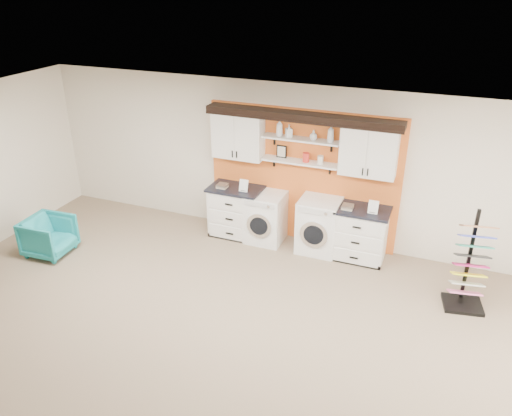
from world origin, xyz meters
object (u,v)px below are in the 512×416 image
at_px(washer, 266,217).
at_px(base_cabinet_left, 236,211).
at_px(dryer, 319,225).
at_px(armchair, 49,236).
at_px(sample_rack, 468,277).
at_px(base_cabinet_right, 359,233).

bearing_deg(washer, base_cabinet_left, 179.67).
bearing_deg(dryer, armchair, -156.91).
bearing_deg(base_cabinet_left, sample_rack, -11.26).
xyz_separation_m(base_cabinet_left, dryer, (1.56, -0.00, 0.01)).
bearing_deg(dryer, sample_rack, -18.10).
distance_m(washer, dryer, 0.98).
distance_m(base_cabinet_right, dryer, 0.70).
xyz_separation_m(base_cabinet_right, sample_rack, (1.71, -0.79, 0.03)).
xyz_separation_m(washer, dryer, (0.98, 0.00, 0.02)).
bearing_deg(dryer, base_cabinet_right, 0.28).
relative_size(base_cabinet_left, base_cabinet_right, 1.02).
bearing_deg(washer, sample_rack, -13.07).
distance_m(base_cabinet_left, sample_rack, 4.05).
bearing_deg(base_cabinet_right, armchair, -159.83).
relative_size(washer, sample_rack, 0.61).
bearing_deg(washer, armchair, -151.04).
distance_m(base_cabinet_right, washer, 1.68).
relative_size(base_cabinet_left, sample_rack, 0.64).
xyz_separation_m(washer, armchair, (-3.30, -1.82, -0.12)).
bearing_deg(base_cabinet_right, base_cabinet_left, -180.00).
relative_size(washer, dryer, 0.95).
distance_m(sample_rack, armchair, 6.77).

